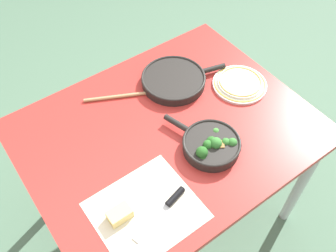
# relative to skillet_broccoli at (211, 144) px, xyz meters

# --- Properties ---
(ground_plane) EXTENTS (14.00, 14.00, 0.00)m
(ground_plane) POSITION_rel_skillet_broccoli_xyz_m (-0.08, 0.18, -0.79)
(ground_plane) COLOR #51755B
(dining_table_red) EXTENTS (1.15, 0.91, 0.76)m
(dining_table_red) POSITION_rel_skillet_broccoli_xyz_m (-0.08, 0.18, -0.12)
(dining_table_red) COLOR #B72D28
(dining_table_red) RESTS_ON ground_plane
(skillet_broccoli) EXTENTS (0.23, 0.33, 0.07)m
(skillet_broccoli) POSITION_rel_skillet_broccoli_xyz_m (0.00, 0.00, 0.00)
(skillet_broccoli) COLOR black
(skillet_broccoli) RESTS_ON dining_table_red
(skillet_eggs) EXTENTS (0.39, 0.29, 0.04)m
(skillet_eggs) POSITION_rel_skillet_broccoli_xyz_m (0.10, 0.38, -0.01)
(skillet_eggs) COLOR black
(skillet_eggs) RESTS_ON dining_table_red
(wooden_spoon) EXTENTS (0.38, 0.21, 0.02)m
(wooden_spoon) POSITION_rel_skillet_broccoli_xyz_m (-0.06, 0.40, -0.02)
(wooden_spoon) COLOR tan
(wooden_spoon) RESTS_ON dining_table_red
(parchment_sheet) EXTENTS (0.35, 0.32, 0.00)m
(parchment_sheet) POSITION_rel_skillet_broccoli_xyz_m (-0.35, -0.07, -0.03)
(parchment_sheet) COLOR beige
(parchment_sheet) RESTS_ON dining_table_red
(grater_knife) EXTENTS (0.25, 0.08, 0.02)m
(grater_knife) POSITION_rel_skillet_broccoli_xyz_m (-0.28, -0.10, -0.02)
(grater_knife) COLOR silver
(grater_knife) RESTS_ON dining_table_red
(cheese_block) EXTENTS (0.08, 0.05, 0.04)m
(cheese_block) POSITION_rel_skillet_broccoli_xyz_m (-0.43, -0.04, -0.01)
(cheese_block) COLOR #EFD67A
(cheese_block) RESTS_ON dining_table_red
(dinner_plate_stack) EXTENTS (0.24, 0.24, 0.03)m
(dinner_plate_stack) POSITION_rel_skillet_broccoli_xyz_m (0.33, 0.19, -0.02)
(dinner_plate_stack) COLOR white
(dinner_plate_stack) RESTS_ON dining_table_red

